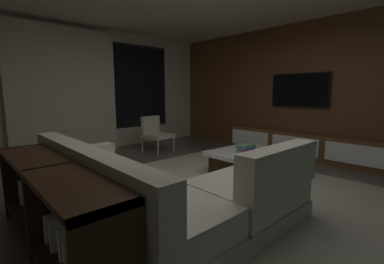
% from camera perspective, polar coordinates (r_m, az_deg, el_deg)
% --- Properties ---
extents(floor, '(9.20, 9.20, 0.00)m').
position_cam_1_polar(floor, '(3.50, 3.19, -13.39)').
color(floor, '#564C44').
extents(back_wall_with_window, '(6.60, 0.30, 2.70)m').
position_cam_1_polar(back_wall_with_window, '(6.29, -21.78, 8.31)').
color(back_wall_with_window, beige).
rests_on(back_wall_with_window, floor).
extents(media_wall, '(0.12, 7.80, 2.70)m').
position_cam_1_polar(media_wall, '(5.85, 24.87, 8.21)').
color(media_wall, brown).
rests_on(media_wall, floor).
extents(area_rug, '(3.20, 3.80, 0.01)m').
position_cam_1_polar(area_rug, '(3.68, 8.21, -12.24)').
color(area_rug, '#ADA391').
rests_on(area_rug, floor).
extents(sectional_couch, '(1.98, 2.50, 0.82)m').
position_cam_1_polar(sectional_couch, '(2.75, -7.74, -13.30)').
color(sectional_couch, '#B1A997').
rests_on(sectional_couch, floor).
extents(coffee_table, '(1.16, 1.16, 0.36)m').
position_cam_1_polar(coffee_table, '(4.38, 12.93, -6.47)').
color(coffee_table, '#321C0E').
rests_on(coffee_table, floor).
extents(book_stack_on_coffee_table, '(0.30, 0.21, 0.12)m').
position_cam_1_polar(book_stack_on_coffee_table, '(4.32, 11.59, -3.44)').
color(book_stack_on_coffee_table, '#4DA584').
rests_on(book_stack_on_coffee_table, coffee_table).
extents(accent_chair_near_window, '(0.61, 0.63, 0.78)m').
position_cam_1_polar(accent_chair_near_window, '(5.89, -7.93, -0.02)').
color(accent_chair_near_window, '#B2ADA0').
rests_on(accent_chair_near_window, floor).
extents(media_console, '(0.46, 3.10, 0.52)m').
position_cam_1_polar(media_console, '(5.71, 22.58, -2.74)').
color(media_console, brown).
rests_on(media_console, floor).
extents(mounted_tv, '(0.05, 1.19, 0.69)m').
position_cam_1_polar(mounted_tv, '(5.85, 22.18, 8.37)').
color(mounted_tv, black).
extents(console_table_behind_couch, '(0.40, 2.10, 0.74)m').
position_cam_1_polar(console_table_behind_couch, '(2.46, -27.92, -13.83)').
color(console_table_behind_couch, '#321C0E').
rests_on(console_table_behind_couch, floor).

